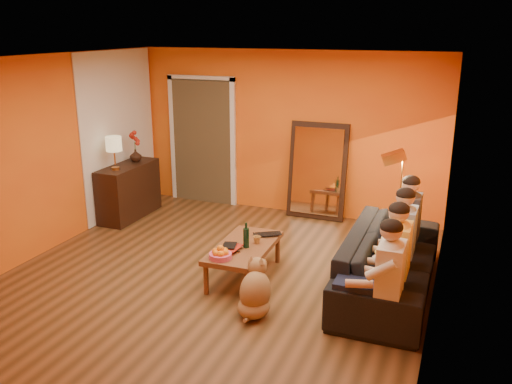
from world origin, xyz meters
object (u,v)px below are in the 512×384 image
at_px(mirror_frame, 317,171).
at_px(sofa, 389,262).
at_px(coffee_table, 244,261).
at_px(tumbler, 257,240).
at_px(sideboard, 129,191).
at_px(wine_bottle, 246,235).
at_px(person_far_right, 409,224).
at_px(table_lamp, 114,153).
at_px(floor_lamp, 400,209).
at_px(person_far_left, 390,280).
at_px(vase, 136,156).
at_px(dog, 255,288).
at_px(laptop, 268,236).
at_px(person_mid_right, 404,240).
at_px(person_mid_left, 397,258).

height_order(mirror_frame, sofa, mirror_frame).
xyz_separation_m(coffee_table, tumbler, (0.12, 0.12, 0.25)).
relative_size(sideboard, wine_bottle, 3.81).
bearing_deg(person_far_right, table_lamp, 178.43).
height_order(table_lamp, floor_lamp, floor_lamp).
distance_m(floor_lamp, person_far_right, 0.28).
bearing_deg(sofa, person_far_left, -172.59).
height_order(table_lamp, vase, table_lamp).
bearing_deg(tumbler, vase, 150.75).
relative_size(floor_lamp, vase, 7.29).
bearing_deg(sideboard, person_far_right, -5.49).
bearing_deg(dog, mirror_frame, 89.17).
relative_size(wine_bottle, laptop, 0.88).
relative_size(wine_bottle, tumbler, 3.28).
bearing_deg(dog, tumbler, 105.66).
distance_m(person_far_left, tumbler, 1.88).
xyz_separation_m(table_lamp, person_far_right, (4.37, -0.12, -0.49)).
height_order(mirror_frame, person_mid_right, mirror_frame).
height_order(tumbler, vase, vase).
bearing_deg(wine_bottle, tumbler, 67.62).
bearing_deg(coffee_table, person_mid_left, -6.15).
bearing_deg(floor_lamp, person_mid_right, -92.93).
relative_size(mirror_frame, floor_lamp, 1.06).
xyz_separation_m(sideboard, vase, (0.00, 0.25, 0.52)).
bearing_deg(sideboard, sofa, -14.16).
relative_size(mirror_frame, vase, 7.69).
distance_m(sideboard, sofa, 4.37).
xyz_separation_m(coffee_table, vase, (-2.56, 1.62, 0.74)).
distance_m(coffee_table, dog, 0.90).
bearing_deg(wine_bottle, coffee_table, 135.00).
distance_m(person_mid_right, tumbler, 1.72).
height_order(floor_lamp, person_far_left, floor_lamp).
xyz_separation_m(person_far_left, person_mid_left, (0.00, 0.55, 0.00)).
relative_size(dog, person_mid_left, 0.51).
height_order(person_mid_left, person_far_right, same).
bearing_deg(mirror_frame, vase, -163.43).
relative_size(person_far_left, tumbler, 12.92).
relative_size(mirror_frame, person_mid_left, 1.25).
height_order(coffee_table, person_far_left, person_far_left).
bearing_deg(tumbler, mirror_frame, 87.33).
distance_m(person_mid_left, person_mid_right, 0.55).
bearing_deg(table_lamp, sideboard, 90.00).
relative_size(person_mid_left, laptop, 3.46).
bearing_deg(tumbler, person_mid_right, 9.47).
distance_m(person_mid_left, wine_bottle, 1.76).
distance_m(person_far_left, person_far_right, 1.65).
bearing_deg(floor_lamp, dog, -136.02).
distance_m(coffee_table, person_far_left, 1.98).
xyz_separation_m(table_lamp, person_mid_right, (4.37, -0.67, -0.49)).
distance_m(person_mid_right, wine_bottle, 1.82).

